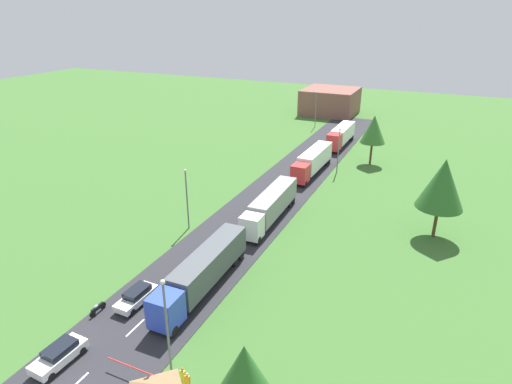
{
  "coord_description": "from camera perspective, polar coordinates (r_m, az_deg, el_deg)",
  "views": [
    {
      "loc": [
        21.8,
        -13.41,
        25.41
      ],
      "look_at": [
        -0.35,
        35.22,
        2.71
      ],
      "focal_mm": 30.38,
      "sensor_mm": 36.0,
      "label": 1
    }
  ],
  "objects": [
    {
      "name": "truck_third",
      "position": [
        72.4,
        7.48,
        4.11
      ],
      "size": [
        2.79,
        13.9,
        3.73
      ],
      "color": "red",
      "rests_on": "road"
    },
    {
      "name": "lamppost_second",
      "position": [
        53.26,
        -9.1,
        -0.51
      ],
      "size": [
        0.36,
        0.36,
        7.87
      ],
      "color": "slate",
      "rests_on": "ground"
    },
    {
      "name": "distant_building",
      "position": [
        116.57,
        9.74,
        11.7
      ],
      "size": [
        13.29,
        13.18,
        6.35
      ],
      "primitive_type": "cube",
      "color": "brown",
      "rests_on": "ground"
    },
    {
      "name": "person_lead",
      "position": [
        34.43,
        -9.61,
        -22.82
      ],
      "size": [
        0.38,
        0.22,
        1.69
      ],
      "color": "yellow",
      "rests_on": "ground"
    },
    {
      "name": "tree_maple",
      "position": [
        54.03,
        23.33,
        0.99
      ],
      "size": [
        5.39,
        5.39,
        9.86
      ],
      "color": "#513823",
      "rests_on": "ground"
    },
    {
      "name": "motorcycle_courier",
      "position": [
        42.79,
        -20.14,
        -14.17
      ],
      "size": [
        0.28,
        1.94,
        0.91
      ],
      "color": "black",
      "rests_on": "road"
    },
    {
      "name": "car_second",
      "position": [
        42.73,
        -15.46,
        -13.07
      ],
      "size": [
        1.84,
        4.49,
        1.49
      ],
      "color": "white",
      "rests_on": "road"
    },
    {
      "name": "truck_second",
      "position": [
        55.67,
        1.94,
        -1.72
      ],
      "size": [
        2.83,
        14.15,
        3.57
      ],
      "color": "white",
      "rests_on": "road"
    },
    {
      "name": "tree_birch",
      "position": [
        29.81,
        -1.53,
        -22.47
      ],
      "size": [
        3.62,
        3.62,
        6.19
      ],
      "color": "#513823",
      "rests_on": "ground"
    },
    {
      "name": "road",
      "position": [
        50.56,
        -4.71,
        -7.2
      ],
      "size": [
        10.0,
        140.0,
        0.06
      ],
      "primitive_type": "cube",
      "color": "#2B2B30",
      "rests_on": "ground"
    },
    {
      "name": "lamppost_third",
      "position": [
        72.76,
        10.82,
        5.71
      ],
      "size": [
        0.36,
        0.36,
        7.6
      ],
      "color": "slate",
      "rests_on": "ground"
    },
    {
      "name": "truck_lead",
      "position": [
        42.71,
        -7.01,
        -10.19
      ],
      "size": [
        2.74,
        14.81,
        3.6
      ],
      "color": "blue",
      "rests_on": "road"
    },
    {
      "name": "tree_oak",
      "position": [
        77.72,
        15.22,
        7.97
      ],
      "size": [
        4.33,
        4.33,
        8.7
      ],
      "color": "#513823",
      "rests_on": "ground"
    },
    {
      "name": "lane_marking_centre",
      "position": [
        47.46,
        -7.21,
        -9.47
      ],
      "size": [
        0.16,
        119.79,
        0.01
      ],
      "color": "white",
      "rests_on": "road"
    },
    {
      "name": "person_third",
      "position": [
        34.0,
        -9.01,
        -23.46
      ],
      "size": [
        0.38,
        0.23,
        1.73
      ],
      "color": "blue",
      "rests_on": "ground"
    },
    {
      "name": "truck_fourth",
      "position": [
        88.56,
        11.15,
        7.37
      ],
      "size": [
        2.63,
        12.69,
        3.63
      ],
      "color": "red",
      "rests_on": "road"
    },
    {
      "name": "barrier_gate",
      "position": [
        35.17,
        -13.99,
        -22.51
      ],
      "size": [
        4.64,
        0.28,
        1.05
      ],
      "color": "orange",
      "rests_on": "ground"
    },
    {
      "name": "lamppost_fourth",
      "position": [
        101.71,
        7.9,
        10.99
      ],
      "size": [
        0.36,
        0.36,
        8.22
      ],
      "color": "slate",
      "rests_on": "ground"
    },
    {
      "name": "lamppost_lead",
      "position": [
        32.58,
        -11.65,
        -16.82
      ],
      "size": [
        0.36,
        0.36,
        8.62
      ],
      "color": "slate",
      "rests_on": "ground"
    },
    {
      "name": "car_lead",
      "position": [
        38.7,
        -24.5,
        -18.89
      ],
      "size": [
        1.99,
        4.4,
        1.52
      ],
      "color": "white",
      "rests_on": "road"
    }
  ]
}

